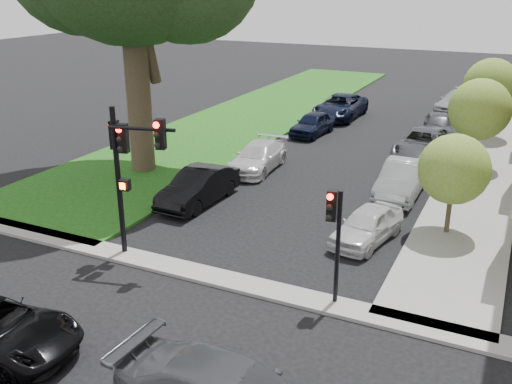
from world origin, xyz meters
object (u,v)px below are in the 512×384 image
at_px(car_parked_5, 198,187).
at_px(car_parked_7, 313,124).
at_px(small_tree_a, 454,169).
at_px(small_tree_c, 491,86).
at_px(car_parked_8, 340,106).
at_px(small_tree_b, 480,109).
at_px(traffic_signal_main, 127,157).
at_px(car_parked_3, 438,125).
at_px(car_parked_0, 367,225).
at_px(traffic_signal_secondary, 335,226).
at_px(car_parked_2, 424,144).
at_px(car_parked_6, 258,157).
at_px(car_parked_4, 457,102).
at_px(car_parked_1, 402,179).

distance_m(car_parked_5, car_parked_7, 13.07).
bearing_deg(car_parked_5, small_tree_a, 9.35).
relative_size(small_tree_c, car_parked_8, 0.84).
bearing_deg(car_parked_5, small_tree_b, 47.56).
bearing_deg(traffic_signal_main, car_parked_3, 72.13).
xyz_separation_m(small_tree_a, small_tree_b, (0.00, 9.01, 0.45)).
bearing_deg(car_parked_0, traffic_signal_secondary, -76.48).
bearing_deg(small_tree_a, car_parked_2, 104.96).
xyz_separation_m(car_parked_0, car_parked_5, (-7.56, 0.64, 0.10)).
height_order(small_tree_c, car_parked_7, small_tree_c).
distance_m(car_parked_6, car_parked_7, 7.81).
height_order(car_parked_5, car_parked_6, car_parked_5).
height_order(small_tree_c, traffic_signal_main, traffic_signal_main).
distance_m(car_parked_2, car_parked_4, 12.70).
relative_size(traffic_signal_secondary, car_parked_8, 0.63).
bearing_deg(car_parked_8, small_tree_b, -38.71).
bearing_deg(small_tree_c, car_parked_4, 109.95).
distance_m(small_tree_b, car_parked_2, 3.58).
bearing_deg(car_parked_7, car_parked_0, -57.54).
xyz_separation_m(small_tree_c, traffic_signal_main, (-9.59, -22.15, 0.44)).
xyz_separation_m(small_tree_c, car_parked_3, (-2.68, -0.71, -2.49)).
xyz_separation_m(car_parked_4, car_parked_8, (-7.08, -5.57, 0.06)).
relative_size(small_tree_b, car_parked_4, 0.91).
bearing_deg(car_parked_6, car_parked_5, -96.75).
relative_size(car_parked_1, car_parked_7, 1.14).
bearing_deg(car_parked_1, car_parked_8, 117.98).
bearing_deg(small_tree_b, car_parked_2, 162.65).
distance_m(traffic_signal_main, car_parked_7, 18.58).
bearing_deg(car_parked_3, small_tree_b, -75.59).
height_order(small_tree_a, car_parked_4, small_tree_a).
relative_size(car_parked_0, car_parked_6, 0.82).
bearing_deg(car_parked_4, traffic_signal_secondary, -78.89).
distance_m(car_parked_2, car_parked_3, 5.03).
bearing_deg(small_tree_a, traffic_signal_secondary, -109.84).
bearing_deg(car_parked_7, car_parked_4, 61.08).
bearing_deg(small_tree_b, car_parked_5, -134.57).
xyz_separation_m(traffic_signal_main, car_parked_5, (-0.55, 5.29, -2.88)).
bearing_deg(car_parked_6, car_parked_8, 85.97).
relative_size(small_tree_a, car_parked_5, 0.85).
xyz_separation_m(small_tree_b, car_parked_3, (-2.68, 5.85, -2.34)).
bearing_deg(car_parked_4, car_parked_6, -100.58).
bearing_deg(car_parked_8, traffic_signal_secondary, -72.06).
relative_size(car_parked_0, car_parked_8, 0.67).
relative_size(small_tree_a, small_tree_c, 0.81).
bearing_deg(car_parked_3, car_parked_7, -166.56).
relative_size(car_parked_2, car_parked_5, 1.19).
bearing_deg(car_parked_5, car_parked_7, 90.34).
relative_size(car_parked_4, car_parked_7, 1.23).
xyz_separation_m(small_tree_a, small_tree_c, (0.00, 15.57, 0.60)).
bearing_deg(car_parked_6, car_parked_7, 86.32).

